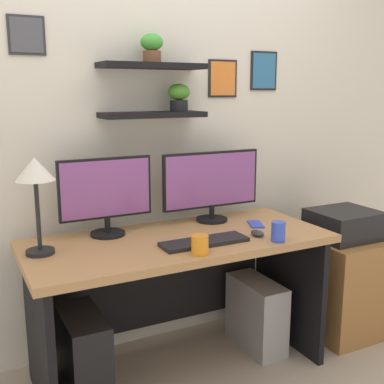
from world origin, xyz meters
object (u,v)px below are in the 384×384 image
object	(u,v)px
cell_phone	(256,224)
computer_tower_left	(84,360)
monitor_right	(211,184)
printer	(344,224)
drawer_cabinet	(340,284)
computer_tower_right	(256,314)
computer_mouse	(257,233)
desk	(175,274)
keyboard	(204,242)
monitor_left	(106,194)
pen_cup	(278,232)
desk_lamp	(35,178)
coffee_mug	(200,245)

from	to	relation	value
cell_phone	computer_tower_left	distance (m)	1.14
monitor_right	printer	size ratio (longest dim) A/B	1.57
drawer_cabinet	computer_tower_right	distance (m)	0.59
computer_mouse	cell_phone	size ratio (longest dim) A/B	0.64
drawer_cabinet	computer_tower_left	bearing A→B (deg)	-179.57
computer_mouse	computer_tower_left	size ratio (longest dim) A/B	0.19
desk	monitor_right	xyz separation A→B (m)	(0.31, 0.16, 0.43)
keyboard	computer_mouse	xyz separation A→B (m)	(0.31, -0.01, 0.01)
monitor_right	computer_tower_left	distance (m)	1.15
cell_phone	monitor_left	bearing A→B (deg)	-172.37
desk	printer	world-z (taller)	printer
cell_phone	pen_cup	world-z (taller)	pen_cup
keyboard	drawer_cabinet	world-z (taller)	keyboard
printer	computer_tower_left	size ratio (longest dim) A/B	0.82
cell_phone	desk_lamp	bearing A→B (deg)	-160.60
drawer_cabinet	computer_tower_right	world-z (taller)	drawer_cabinet
drawer_cabinet	computer_tower_right	bearing A→B (deg)	173.83
coffee_mug	computer_tower_left	size ratio (longest dim) A/B	0.19
desk	computer_mouse	distance (m)	0.49
pen_cup	computer_tower_left	size ratio (longest dim) A/B	0.22
computer_mouse	drawer_cabinet	distance (m)	0.86
computer_tower_right	computer_tower_left	bearing A→B (deg)	-175.87
monitor_right	desk_lamp	distance (m)	1.00
monitor_left	coffee_mug	distance (m)	0.59
monitor_right	computer_mouse	world-z (taller)	monitor_right
desk	desk_lamp	xyz separation A→B (m)	(-0.67, 0.01, 0.57)
computer_mouse	computer_tower_right	world-z (taller)	computer_mouse
monitor_left	cell_phone	distance (m)	0.84
drawer_cabinet	printer	bearing A→B (deg)	0.00
desk	computer_tower_right	world-z (taller)	desk
desk_lamp	computer_tower_right	xyz separation A→B (m)	(1.19, -0.04, -0.90)
desk_lamp	pen_cup	bearing A→B (deg)	-17.53
keyboard	coffee_mug	bearing A→B (deg)	-126.11
desk	computer_tower_right	distance (m)	0.61
monitor_right	computer_mouse	bearing A→B (deg)	-80.28
printer	computer_tower_right	world-z (taller)	printer
desk	cell_phone	xyz separation A→B (m)	(0.48, -0.03, 0.22)
monitor_left	pen_cup	size ratio (longest dim) A/B	4.86
printer	computer_tower_right	xyz separation A→B (m)	(-0.58, 0.06, -0.49)
monitor_left	drawer_cabinet	size ratio (longest dim) A/B	0.80
coffee_mug	monitor_right	bearing A→B (deg)	55.74
coffee_mug	computer_tower_left	xyz separation A→B (m)	(-0.50, 0.22, -0.56)
pen_cup	printer	xyz separation A→B (m)	(0.68, 0.24, -0.11)
desk_lamp	coffee_mug	size ratio (longest dim) A/B	4.96
cell_phone	coffee_mug	size ratio (longest dim) A/B	1.56
computer_mouse	desk_lamp	size ratio (longest dim) A/B	0.20
monitor_right	desk_lamp	xyz separation A→B (m)	(-0.98, -0.15, 0.13)
keyboard	computer_tower_left	world-z (taller)	keyboard
cell_phone	pen_cup	xyz separation A→B (m)	(-0.07, -0.30, 0.05)
cell_phone	drawer_cabinet	bearing A→B (deg)	16.55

